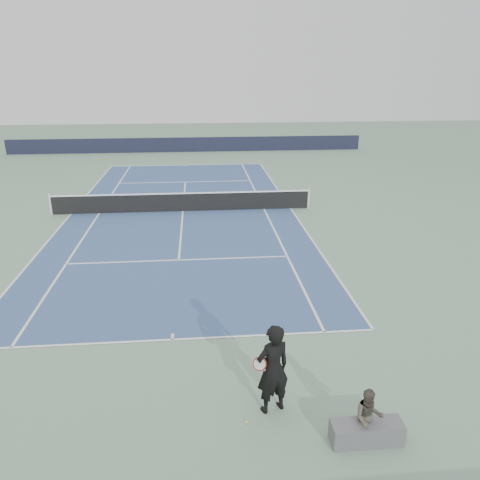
{
  "coord_description": "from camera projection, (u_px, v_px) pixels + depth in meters",
  "views": [
    {
      "loc": [
        0.82,
        -22.69,
        6.77
      ],
      "look_at": [
        2.21,
        -7.38,
        1.1
      ],
      "focal_mm": 35.0,
      "sensor_mm": 36.0,
      "label": 1
    }
  ],
  "objects": [
    {
      "name": "tennis_net",
      "position": [
        182.0,
        202.0,
        23.3
      ],
      "size": [
        12.9,
        0.1,
        1.07
      ],
      "color": "silver",
      "rests_on": "ground"
    },
    {
      "name": "tennis_ball",
      "position": [
        247.0,
        422.0,
        9.47
      ],
      "size": [
        0.06,
        0.06,
        0.06
      ],
      "primitive_type": "sphere",
      "color": "#C5D52B",
      "rests_on": "ground"
    },
    {
      "name": "ground",
      "position": [
        183.0,
        211.0,
        23.48
      ],
      "size": [
        80.0,
        80.0,
        0.0
      ],
      "primitive_type": "plane",
      "color": "gray"
    },
    {
      "name": "court_surface",
      "position": [
        183.0,
        211.0,
        23.48
      ],
      "size": [
        10.97,
        23.77,
        0.01
      ],
      "primitive_type": "cube",
      "color": "#35507E",
      "rests_on": "ground"
    },
    {
      "name": "spectator_bench",
      "position": [
        367.0,
        424.0,
        8.87
      ],
      "size": [
        1.42,
        0.62,
        1.18
      ],
      "color": "#58585D",
      "rests_on": "ground"
    },
    {
      "name": "tennis_player",
      "position": [
        273.0,
        369.0,
        9.52
      ],
      "size": [
        0.9,
        0.78,
        2.02
      ],
      "color": "black",
      "rests_on": "ground"
    },
    {
      "name": "windscreen_far",
      "position": [
        188.0,
        145.0,
        39.98
      ],
      "size": [
        30.0,
        0.25,
        1.2
      ],
      "primitive_type": "cube",
      "color": "black",
      "rests_on": "ground"
    }
  ]
}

